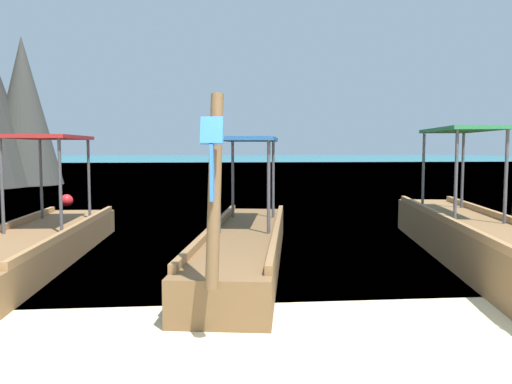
{
  "coord_description": "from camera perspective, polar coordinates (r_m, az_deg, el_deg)",
  "views": [
    {
      "loc": [
        -0.74,
        -3.56,
        1.75
      ],
      "look_at": [
        0.0,
        4.28,
        1.09
      ],
      "focal_mm": 37.39,
      "sensor_mm": 36.0,
      "label": 1
    }
  ],
  "objects": [
    {
      "name": "longtail_boat_pink_ribbon",
      "position": [
        8.94,
        -22.42,
        -4.89
      ],
      "size": [
        1.4,
        6.43,
        2.24
      ],
      "color": "brown",
      "rests_on": "ground"
    },
    {
      "name": "longtail_boat_yellow_ribbon",
      "position": [
        8.78,
        22.37,
        -4.59
      ],
      "size": [
        2.22,
        7.46,
        2.36
      ],
      "color": "brown",
      "rests_on": "ground"
    },
    {
      "name": "mooring_buoy_near",
      "position": [
        16.66,
        -19.61,
        -0.88
      ],
      "size": [
        0.37,
        0.37,
        0.37
      ],
      "color": "red",
      "rests_on": "sea_water"
    },
    {
      "name": "longtail_boat_blue_ribbon",
      "position": [
        8.04,
        -1.21,
        -5.47
      ],
      "size": [
        2.0,
        6.33,
        2.27
      ],
      "color": "brown",
      "rests_on": "ground"
    },
    {
      "name": "sea_water",
      "position": [
        65.87,
        -4.78,
        3.24
      ],
      "size": [
        120.0,
        120.0,
        0.0
      ],
      "primitive_type": "plane",
      "color": "#147A89",
      "rests_on": "ground"
    }
  ]
}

